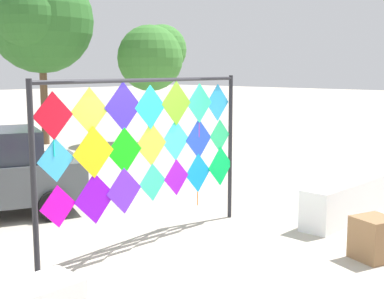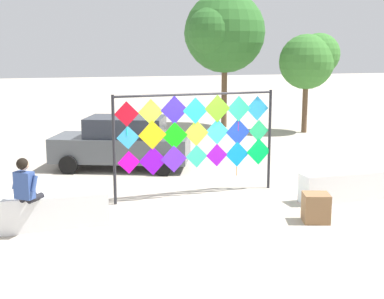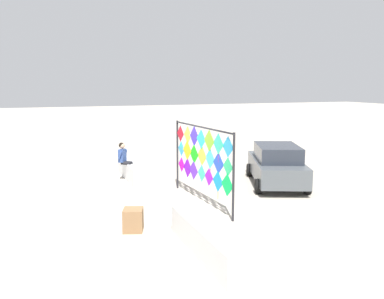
{
  "view_description": "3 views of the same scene",
  "coord_description": "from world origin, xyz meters",
  "px_view_note": "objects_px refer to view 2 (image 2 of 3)",
  "views": [
    {
      "loc": [
        -4.99,
        -4.71,
        2.64
      ],
      "look_at": [
        0.44,
        0.39,
        1.5
      ],
      "focal_mm": 49.01,
      "sensor_mm": 36.0,
      "label": 1
    },
    {
      "loc": [
        -3.69,
        -11.1,
        3.52
      ],
      "look_at": [
        -0.03,
        0.73,
        1.19
      ],
      "focal_mm": 49.64,
      "sensor_mm": 36.0,
      "label": 2
    },
    {
      "loc": [
        11.93,
        -3.85,
        3.84
      ],
      "look_at": [
        -0.09,
        0.66,
        1.74
      ],
      "focal_mm": 37.48,
      "sensor_mm": 36.0,
      "label": 3
    }
  ],
  "objects_px": {
    "seated_vendor": "(28,189)",
    "parked_car": "(123,142)",
    "kite_display_rack": "(197,131)",
    "tree_broadleaf": "(311,60)",
    "tree_palm_like": "(220,33)",
    "cardboard_box_large": "(316,208)"
  },
  "relations": [
    {
      "from": "cardboard_box_large",
      "to": "tree_broadleaf",
      "type": "xyz_separation_m",
      "value": [
        6.0,
        10.97,
        2.8
      ]
    },
    {
      "from": "parked_car",
      "to": "tree_palm_like",
      "type": "distance_m",
      "value": 9.98
    },
    {
      "from": "kite_display_rack",
      "to": "parked_car",
      "type": "distance_m",
      "value": 3.86
    },
    {
      "from": "kite_display_rack",
      "to": "cardboard_box_large",
      "type": "bearing_deg",
      "value": -56.6
    },
    {
      "from": "seated_vendor",
      "to": "tree_broadleaf",
      "type": "relative_size",
      "value": 0.36
    },
    {
      "from": "seated_vendor",
      "to": "cardboard_box_large",
      "type": "bearing_deg",
      "value": -9.13
    },
    {
      "from": "parked_car",
      "to": "tree_broadleaf",
      "type": "xyz_separation_m",
      "value": [
        8.95,
        4.73,
        2.3
      ]
    },
    {
      "from": "cardboard_box_large",
      "to": "tree_broadleaf",
      "type": "relative_size",
      "value": 0.14
    },
    {
      "from": "parked_car",
      "to": "tree_palm_like",
      "type": "bearing_deg",
      "value": 51.72
    },
    {
      "from": "seated_vendor",
      "to": "parked_car",
      "type": "xyz_separation_m",
      "value": [
        2.73,
        5.32,
        -0.12
      ]
    },
    {
      "from": "kite_display_rack",
      "to": "cardboard_box_large",
      "type": "distance_m",
      "value": 3.44
    },
    {
      "from": "tree_palm_like",
      "to": "tree_broadleaf",
      "type": "height_order",
      "value": "tree_palm_like"
    },
    {
      "from": "kite_display_rack",
      "to": "seated_vendor",
      "type": "relative_size",
      "value": 2.65
    },
    {
      "from": "kite_display_rack",
      "to": "parked_car",
      "type": "height_order",
      "value": "kite_display_rack"
    },
    {
      "from": "seated_vendor",
      "to": "tree_broadleaf",
      "type": "height_order",
      "value": "tree_broadleaf"
    },
    {
      "from": "tree_palm_like",
      "to": "parked_car",
      "type": "bearing_deg",
      "value": -128.28
    },
    {
      "from": "cardboard_box_large",
      "to": "tree_palm_like",
      "type": "xyz_separation_m",
      "value": [
        2.85,
        13.58,
        3.99
      ]
    },
    {
      "from": "seated_vendor",
      "to": "cardboard_box_large",
      "type": "xyz_separation_m",
      "value": [
        5.67,
        -0.91,
        -0.61
      ]
    },
    {
      "from": "parked_car",
      "to": "tree_broadleaf",
      "type": "relative_size",
      "value": 1.03
    },
    {
      "from": "parked_car",
      "to": "tree_palm_like",
      "type": "relative_size",
      "value": 0.72
    },
    {
      "from": "kite_display_rack",
      "to": "parked_car",
      "type": "relative_size",
      "value": 0.93
    },
    {
      "from": "seated_vendor",
      "to": "parked_car",
      "type": "bearing_deg",
      "value": 62.88
    }
  ]
}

